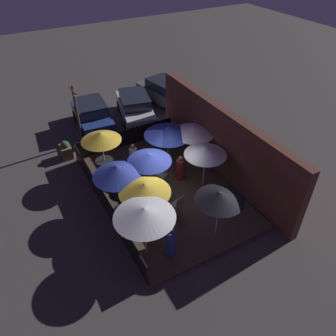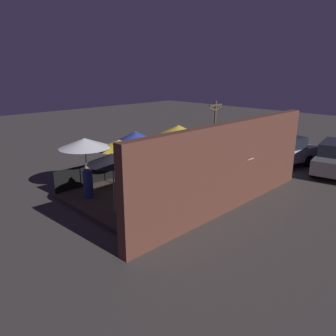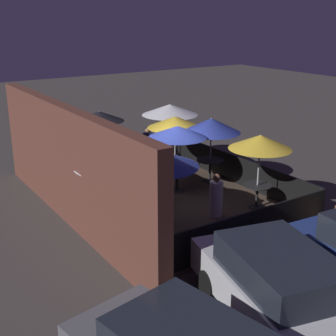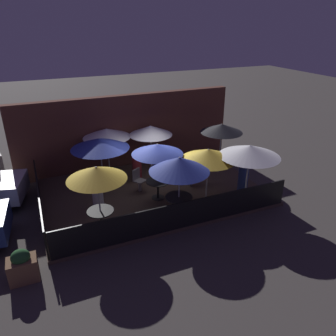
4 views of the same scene
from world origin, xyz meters
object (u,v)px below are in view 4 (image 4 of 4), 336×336
(patio_umbrella_1, at_px, (96,173))
(patio_umbrella_7, at_px, (151,130))
(patio_umbrella_3, at_px, (250,151))
(patio_chair_0, at_px, (192,173))
(patio_umbrella_8, at_px, (222,128))
(patio_umbrella_5, at_px, (100,143))
(patio_umbrella_2, at_px, (157,149))
(dining_table_0, at_px, (179,201))
(patron_0, at_px, (98,194))
(patio_umbrella_0, at_px, (179,164))
(patron_1, at_px, (137,168))
(planter_box, at_px, (23,267))
(dining_table_2, at_px, (158,184))
(patron_2, at_px, (243,178))
(patio_umbrella_6, at_px, (208,154))
(patio_chair_1, at_px, (138,179))
(dining_table_1, at_px, (101,215))
(patio_umbrella_4, at_px, (107,133))

(patio_umbrella_1, distance_m, patio_umbrella_7, 4.71)
(patio_umbrella_3, xyz_separation_m, patio_chair_0, (-1.15, 2.01, -1.53))
(patio_umbrella_8, bearing_deg, patio_umbrella_5, 172.14)
(patio_umbrella_2, height_order, dining_table_0, patio_umbrella_2)
(patio_umbrella_1, bearing_deg, patron_0, 81.83)
(patio_umbrella_8, bearing_deg, patio_umbrella_0, -140.67)
(patio_umbrella_1, height_order, patio_umbrella_7, patio_umbrella_1)
(patron_1, relative_size, planter_box, 1.35)
(dining_table_2, height_order, patio_chair_0, patio_chair_0)
(patio_umbrella_1, xyz_separation_m, patron_2, (5.66, 0.38, -1.42))
(patio_umbrella_1, relative_size, patio_umbrella_5, 0.98)
(patio_umbrella_6, height_order, planter_box, patio_umbrella_6)
(patio_umbrella_3, height_order, patio_chair_1, patio_umbrella_3)
(patio_umbrella_3, distance_m, patio_umbrella_5, 5.63)
(dining_table_2, distance_m, patio_chair_1, 0.99)
(patio_umbrella_2, bearing_deg, dining_table_0, -83.34)
(dining_table_1, height_order, dining_table_2, same)
(patio_umbrella_4, distance_m, patron_2, 5.89)
(patio_umbrella_8, height_order, patron_1, patio_umbrella_8)
(patio_umbrella_5, distance_m, patron_1, 1.90)
(patio_umbrella_1, distance_m, dining_table_1, 1.46)
(patio_umbrella_7, xyz_separation_m, planter_box, (-5.41, -4.85, -1.60))
(patio_umbrella_0, bearing_deg, patio_umbrella_7, 83.38)
(dining_table_1, bearing_deg, patron_2, 3.85)
(patio_umbrella_3, height_order, patron_0, patio_umbrella_3)
(patio_umbrella_5, height_order, patron_1, patio_umbrella_5)
(patio_umbrella_5, bearing_deg, patio_chair_1, -38.49)
(patio_umbrella_7, distance_m, patio_umbrella_8, 3.00)
(patio_umbrella_7, bearing_deg, patio_umbrella_6, -74.62)
(patio_umbrella_0, xyz_separation_m, patio_chair_1, (-0.66, 2.34, -1.48))
(patron_1, height_order, planter_box, patron_1)
(patio_umbrella_6, xyz_separation_m, dining_table_1, (-3.97, -0.25, -1.33))
(patio_umbrella_2, height_order, patron_1, patio_umbrella_2)
(patio_umbrella_1, relative_size, patron_0, 1.77)
(patio_umbrella_1, height_order, dining_table_2, patio_umbrella_1)
(dining_table_0, bearing_deg, planter_box, -168.74)
(patio_chair_1, bearing_deg, patio_umbrella_7, 114.41)
(patio_umbrella_5, bearing_deg, patio_umbrella_4, 64.18)
(dining_table_0, height_order, patio_chair_0, patio_chair_0)
(patio_umbrella_3, bearing_deg, dining_table_2, 150.71)
(patio_umbrella_5, bearing_deg, dining_table_0, -60.63)
(patio_chair_0, bearing_deg, patron_0, -10.93)
(patio_umbrella_3, distance_m, dining_table_2, 3.56)
(dining_table_2, bearing_deg, patio_umbrella_0, -83.34)
(patio_umbrella_6, relative_size, patio_chair_0, 2.20)
(patio_chair_1, height_order, patron_2, patron_2)
(patio_umbrella_3, bearing_deg, patio_umbrella_8, 78.92)
(patio_chair_0, relative_size, patron_1, 0.73)
(patio_chair_0, xyz_separation_m, patron_0, (-3.89, -0.24, 0.04))
(patio_umbrella_8, bearing_deg, patron_2, -93.27)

